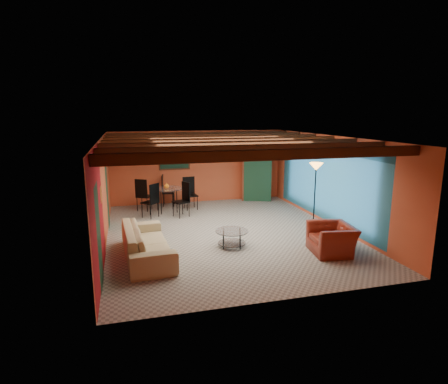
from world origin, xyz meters
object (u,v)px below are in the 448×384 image
object	(u,v)px
armoire	(255,177)
potted_plant	(256,148)
coffee_table	(232,238)
dining_table	(167,195)
armchair	(332,239)
vase	(166,176)
sofa	(147,242)
floor_lamp	(315,196)

from	to	relation	value
armoire	potted_plant	bearing A→B (deg)	0.00
coffee_table	dining_table	bearing A→B (deg)	107.14
armchair	dining_table	world-z (taller)	dining_table
dining_table	vase	world-z (taller)	vase
sofa	armchair	world-z (taller)	sofa
armchair	floor_lamp	distance (m)	2.14
coffee_table	floor_lamp	bearing A→B (deg)	18.13
armchair	vase	xyz separation A→B (m)	(-3.42, 4.93, 0.88)
coffee_table	floor_lamp	distance (m)	3.03
armchair	vase	bearing A→B (deg)	-137.40
potted_plant	vase	world-z (taller)	potted_plant
sofa	vase	xyz separation A→B (m)	(0.93, 4.08, 0.86)
dining_table	armoire	size ratio (longest dim) A/B	1.24
armchair	coffee_table	world-z (taller)	armchair
coffee_table	armoire	bearing A→B (deg)	63.96
coffee_table	dining_table	distance (m)	4.08
floor_lamp	dining_table	bearing A→B (deg)	143.34
armchair	armoire	bearing A→B (deg)	-173.30
dining_table	armchair	bearing A→B (deg)	-55.28
armchair	armoire	world-z (taller)	armoire
armchair	coffee_table	size ratio (longest dim) A/B	1.29
armchair	coffee_table	bearing A→B (deg)	-107.41
armchair	dining_table	xyz separation A→B (m)	(-3.42, 4.93, 0.22)
armchair	vase	world-z (taller)	vase
dining_table	armoire	xyz separation A→B (m)	(3.54, 0.91, 0.32)
vase	floor_lamp	bearing A→B (deg)	-36.66
dining_table	floor_lamp	xyz separation A→B (m)	(3.99, -2.97, 0.40)
coffee_table	potted_plant	distance (m)	5.64
coffee_table	potted_plant	world-z (taller)	potted_plant
dining_table	floor_lamp	world-z (taller)	floor_lamp
coffee_table	vase	size ratio (longest dim) A/B	4.49
coffee_table	floor_lamp	world-z (taller)	floor_lamp
armoire	potted_plant	world-z (taller)	potted_plant
vase	potted_plant	bearing A→B (deg)	14.40
potted_plant	dining_table	bearing A→B (deg)	-165.60
sofa	dining_table	xyz separation A→B (m)	(0.93, 4.08, 0.20)
armoire	vase	bearing A→B (deg)	-145.73
coffee_table	floor_lamp	size ratio (longest dim) A/B	0.43
potted_plant	vase	xyz separation A→B (m)	(-3.54, -0.91, -0.80)
coffee_table	dining_table	size ratio (longest dim) A/B	0.38
armoire	vase	xyz separation A→B (m)	(-3.54, -0.91, 0.35)
sofa	armoire	world-z (taller)	armoire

